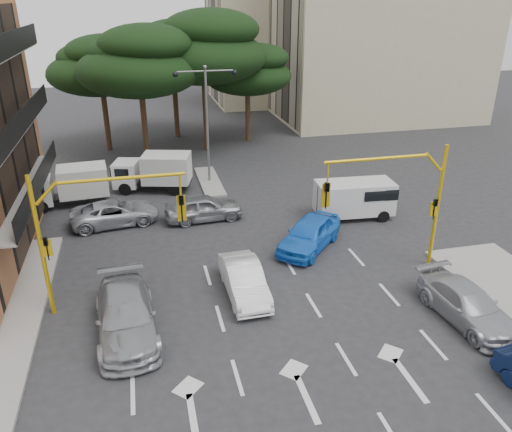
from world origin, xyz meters
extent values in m
plane|color=#28282B|center=(0.00, 0.00, 0.00)|extent=(120.00, 120.00, 0.00)
cube|color=gray|center=(0.00, 16.00, 0.07)|extent=(1.40, 6.00, 0.15)
cube|color=black|center=(-10.44, 8.00, 6.00)|extent=(0.12, 14.72, 11.20)
cube|color=beige|center=(20.00, 32.00, 9.00)|extent=(20.00, 12.00, 18.00)
cube|color=black|center=(9.94, 32.00, 8.50)|extent=(0.12, 11.04, 16.20)
cube|color=beige|center=(13.00, 44.00, 8.00)|extent=(16.00, 12.00, 16.00)
cube|color=black|center=(4.94, 44.00, 7.50)|extent=(0.12, 11.04, 14.20)
cylinder|color=#382616|center=(-4.00, 22.00, 2.48)|extent=(0.44, 0.44, 4.95)
ellipsoid|color=black|center=(-4.00, 22.00, 6.93)|extent=(9.15, 9.15, 3.87)
ellipsoid|color=black|center=(-3.40, 21.60, 8.80)|extent=(6.86, 6.86, 2.86)
ellipsoid|color=black|center=(-4.50, 22.30, 8.25)|extent=(6.07, 6.07, 2.64)
cylinder|color=#382616|center=(1.00, 24.00, 2.70)|extent=(0.44, 0.44, 5.40)
ellipsoid|color=black|center=(1.00, 24.00, 7.56)|extent=(9.98, 9.98, 4.22)
ellipsoid|color=black|center=(1.60, 23.60, 9.60)|extent=(7.49, 7.49, 3.12)
ellipsoid|color=black|center=(0.50, 24.30, 9.00)|extent=(6.62, 6.62, 2.88)
cylinder|color=#382616|center=(-7.00, 26.00, 2.25)|extent=(0.44, 0.44, 4.50)
ellipsoid|color=black|center=(-7.00, 26.00, 6.30)|extent=(8.32, 8.32, 3.52)
ellipsoid|color=black|center=(-6.40, 25.60, 8.00)|extent=(6.24, 6.24, 2.60)
ellipsoid|color=black|center=(-7.50, 26.30, 7.50)|extent=(5.52, 5.52, 2.40)
cylinder|color=#382616|center=(5.00, 26.00, 2.02)|extent=(0.44, 0.44, 4.05)
ellipsoid|color=black|center=(5.00, 26.00, 5.67)|extent=(7.49, 7.49, 3.17)
ellipsoid|color=black|center=(5.60, 25.60, 7.20)|extent=(5.62, 5.62, 2.34)
ellipsoid|color=black|center=(4.50, 26.30, 6.75)|extent=(4.97, 4.97, 2.16)
cylinder|color=#382616|center=(-1.00, 29.00, 2.48)|extent=(0.44, 0.44, 4.95)
ellipsoid|color=black|center=(-1.00, 29.00, 6.93)|extent=(9.15, 9.15, 3.87)
ellipsoid|color=black|center=(-0.40, 28.60, 8.80)|extent=(6.86, 6.86, 2.86)
ellipsoid|color=black|center=(-1.50, 29.30, 8.25)|extent=(6.07, 6.07, 2.64)
cylinder|color=gold|center=(8.60, 2.00, 3.00)|extent=(0.18, 0.18, 6.00)
cylinder|color=gold|center=(8.05, 2.00, 5.25)|extent=(0.95, 0.14, 0.95)
cylinder|color=gold|center=(5.30, 2.00, 5.60)|extent=(4.80, 0.14, 0.14)
cylinder|color=gold|center=(3.10, 2.00, 5.15)|extent=(0.08, 0.08, 0.90)
imported|color=black|center=(3.10, 2.00, 4.10)|extent=(0.20, 0.24, 1.20)
cube|color=gold|center=(3.10, 2.08, 4.10)|extent=(0.36, 0.06, 1.10)
imported|color=black|center=(8.38, 1.85, 3.00)|extent=(0.16, 0.20, 1.00)
cube|color=gold|center=(8.38, 1.95, 3.00)|extent=(0.35, 0.08, 0.70)
cylinder|color=gold|center=(-8.60, 2.00, 3.00)|extent=(0.18, 0.18, 6.00)
cylinder|color=gold|center=(-8.05, 2.00, 5.25)|extent=(0.95, 0.14, 0.95)
cylinder|color=gold|center=(-5.30, 2.00, 5.60)|extent=(4.80, 0.14, 0.14)
cylinder|color=gold|center=(-3.10, 2.00, 5.15)|extent=(0.08, 0.08, 0.90)
imported|color=black|center=(-3.10, 2.00, 4.10)|extent=(0.20, 0.24, 1.20)
cube|color=gold|center=(-3.10, 2.08, 4.10)|extent=(0.36, 0.06, 1.10)
imported|color=black|center=(-8.38, 1.85, 3.00)|extent=(0.16, 0.20, 1.00)
cube|color=gold|center=(-8.38, 1.95, 3.00)|extent=(0.35, 0.08, 0.70)
cylinder|color=slate|center=(0.00, 16.00, 3.90)|extent=(0.16, 0.16, 7.50)
cylinder|color=slate|center=(-0.90, 16.00, 7.55)|extent=(1.80, 0.10, 0.10)
sphere|color=black|center=(-1.90, 16.00, 7.40)|extent=(0.36, 0.36, 0.36)
cylinder|color=slate|center=(0.90, 16.00, 7.55)|extent=(1.80, 0.10, 0.10)
sphere|color=black|center=(1.90, 16.00, 7.40)|extent=(0.36, 0.36, 0.36)
sphere|color=slate|center=(0.00, 16.00, 7.80)|extent=(0.24, 0.24, 0.24)
imported|color=white|center=(-0.66, 1.52, 0.72)|extent=(1.59, 4.37, 1.43)
imported|color=blue|center=(3.53, 5.03, 0.81)|extent=(4.66, 4.77, 1.62)
imported|color=#999CA1|center=(-5.63, -0.10, 0.79)|extent=(2.56, 5.59, 1.58)
imported|color=#AFB1B8|center=(-6.23, 10.39, 0.68)|extent=(5.17, 2.90, 1.36)
imported|color=#94969C|center=(-1.26, 9.82, 0.76)|extent=(4.56, 2.05, 1.52)
imported|color=#AAACB2|center=(7.61, -2.36, 0.70)|extent=(2.42, 4.98, 1.40)
camera|label=1|loc=(-4.49, -16.65, 12.00)|focal=35.00mm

